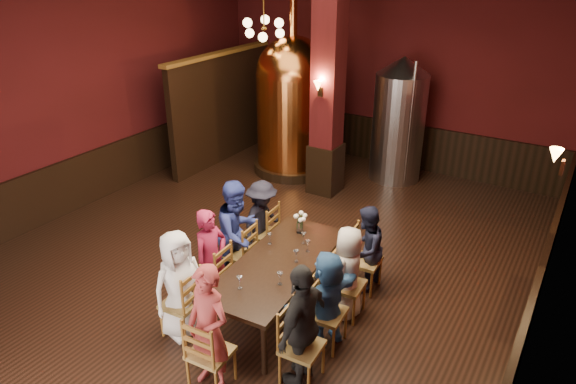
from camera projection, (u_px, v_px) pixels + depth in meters
The scene contains 37 objects.
room at pixel (255, 122), 7.30m from camera, with size 10.00×10.02×4.50m.
wainscot_right at pixel (530, 315), 6.15m from camera, with size 0.08×9.90×1.00m, color black.
wainscot_back at pixel (381, 140), 11.86m from camera, with size 7.90×0.08×1.00m, color black.
wainscot_left at pixel (90, 177), 9.93m from camera, with size 0.08×9.90×1.00m, color black.
column at pixel (328, 82), 9.60m from camera, with size 0.58×0.58×4.50m, color #490F12.
partition at pixel (222, 109), 11.73m from camera, with size 0.22×3.50×2.40m, color black.
pendant_cluster at pixel (264, 28), 10.03m from camera, with size 0.90×0.90×1.70m, color #A57226, non-canonical shape.
sconce_wall at pixel (564, 161), 6.08m from camera, with size 0.20×0.20×0.36m, color black, non-canonical shape.
sconce_column at pixel (320, 87), 9.39m from camera, with size 0.20×0.20×0.36m, color black, non-canonical shape.
dining_table at pixel (279, 266), 6.77m from camera, with size 1.15×2.46×0.75m.
chair_0 at pixel (181, 302), 6.43m from camera, with size 0.46×0.46×0.92m, color brown, non-canonical shape.
person_0 at pixel (179, 285), 6.32m from camera, with size 0.71×0.46×1.46m, color white.
chair_1 at pixel (212, 275), 6.97m from camera, with size 0.46×0.46×0.92m, color brown, non-canonical shape.
person_1 at pixel (211, 259), 6.86m from camera, with size 0.53×0.35×1.45m, color maroon.
chair_2 at pixel (239, 253), 7.50m from camera, with size 0.46×0.46×0.92m, color brown, non-canonical shape.
person_2 at pixel (238, 233), 7.35m from camera, with size 0.78×0.38×1.60m, color navy.
chair_3 at pixel (262, 233), 8.03m from camera, with size 0.46×0.46×0.92m, color brown, non-canonical shape.
person_3 at pixel (262, 221), 7.95m from camera, with size 0.86×0.49×1.33m, color black.
chair_4 at pixel (302, 347), 5.71m from camera, with size 0.46×0.46×0.92m, color brown, non-canonical shape.
person_4 at pixel (302, 325), 5.58m from camera, with size 0.89×0.37×1.53m, color black.
chair_5 at pixel (327, 313), 6.24m from camera, with size 0.46×0.46×0.92m, color brown, non-canonical shape.
person_5 at pixel (327, 300), 6.16m from camera, with size 1.21×0.39×1.30m, color #2F5A8E.
chair_6 at pixel (347, 285), 6.77m from camera, with size 0.46×0.46×0.92m, color brown, non-canonical shape.
person_6 at pixel (348, 273), 6.69m from camera, with size 0.64×0.41×1.30m, color #BDB4A7.
chair_7 at pixel (365, 260), 7.31m from camera, with size 0.46×0.46×0.92m, color brown, non-canonical shape.
person_7 at pixel (366, 249), 7.23m from camera, with size 0.63×0.31×1.30m, color black.
chair_8 at pixel (211, 352), 5.63m from camera, with size 0.46×0.46×0.92m, color brown, non-canonical shape.
person_8 at pixel (209, 330), 5.50m from camera, with size 0.56×0.37×1.55m, color #9F3535.
copper_kettle at pixel (293, 104), 10.95m from camera, with size 1.76×1.76×4.15m.
steel_vessel at pixel (399, 120), 10.62m from camera, with size 1.33×1.33×2.60m.
rose_vase at pixel (300, 219), 7.36m from camera, with size 0.19×0.19×0.33m.
wine_glass_0 at pixel (240, 283), 6.18m from camera, with size 0.07×0.07×0.17m, color white, non-canonical shape.
wine_glass_1 at pixel (296, 256), 6.72m from camera, with size 0.07×0.07×0.17m, color white, non-canonical shape.
wine_glass_2 at pixel (303, 238), 7.14m from camera, with size 0.07×0.07×0.17m, color white, non-canonical shape.
wine_glass_3 at pixel (308, 246), 6.95m from camera, with size 0.07×0.07×0.17m, color white, non-canonical shape.
wine_glass_4 at pixel (280, 278), 6.25m from camera, with size 0.07×0.07×0.17m, color white, non-canonical shape.
wine_glass_5 at pixel (270, 239), 7.12m from camera, with size 0.07×0.07×0.17m, color white, non-canonical shape.
Camera 1 is at (4.10, -5.74, 4.44)m, focal length 32.00 mm.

